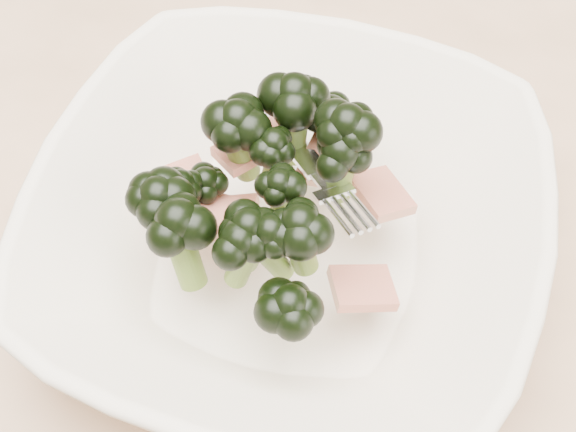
{
  "coord_description": "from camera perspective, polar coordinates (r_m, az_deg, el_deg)",
  "views": [
    {
      "loc": [
        0.18,
        -0.27,
        1.19
      ],
      "look_at": [
        0.11,
        -0.01,
        0.8
      ],
      "focal_mm": 50.0,
      "sensor_mm": 36.0,
      "label": 1
    }
  ],
  "objects": [
    {
      "name": "broccoli_dish",
      "position": [
        0.48,
        -0.14,
        -0.51
      ],
      "size": [
        0.31,
        0.31,
        0.12
      ],
      "color": "beige",
      "rests_on": "dining_table"
    },
    {
      "name": "dining_table",
      "position": [
        0.63,
        -9.19,
        -4.44
      ],
      "size": [
        1.2,
        0.8,
        0.75
      ],
      "color": "tan",
      "rests_on": "ground"
    }
  ]
}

